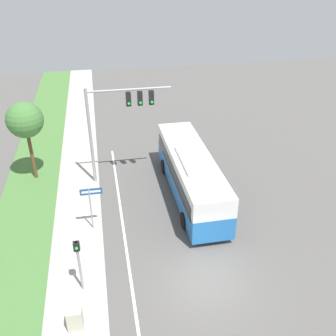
{
  "coord_description": "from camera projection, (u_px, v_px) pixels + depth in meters",
  "views": [
    {
      "loc": [
        -4.35,
        -12.49,
        13.95
      ],
      "look_at": [
        -0.22,
        8.56,
        1.65
      ],
      "focal_mm": 40.0,
      "sensor_mm": 36.0,
      "label": 1
    }
  ],
  "objects": [
    {
      "name": "signal_gantry",
      "position": [
        117.0,
        115.0,
        24.14
      ],
      "size": [
        5.47,
        0.41,
        6.8
      ],
      "color": "#939399",
      "rests_on": "ground_plane"
    },
    {
      "name": "pedestrian_signal",
      "position": [
        78.0,
        258.0,
        16.86
      ],
      "size": [
        0.28,
        0.34,
        2.96
      ],
      "color": "#939399",
      "rests_on": "ground_plane"
    },
    {
      "name": "roadside_tree",
      "position": [
        25.0,
        120.0,
        24.57
      ],
      "size": [
        2.43,
        2.43,
        5.6
      ],
      "color": "brown",
      "rests_on": "grass_verge"
    },
    {
      "name": "ground_plane",
      "position": [
        206.0,
        282.0,
        18.3
      ],
      "size": [
        80.0,
        80.0,
        0.0
      ],
      "primitive_type": "plane",
      "color": "#565451"
    },
    {
      "name": "utility_cabinet",
      "position": [
        75.0,
        319.0,
        15.7
      ],
      "size": [
        0.65,
        0.47,
        1.03
      ],
      "color": "#B7B29E",
      "rests_on": "sidewalk"
    },
    {
      "name": "street_sign",
      "position": [
        91.0,
        201.0,
        20.84
      ],
      "size": [
        1.23,
        0.08,
        2.86
      ],
      "color": "#939399",
      "rests_on": "ground_plane"
    },
    {
      "name": "grass_verge",
      "position": [
        3.0,
        312.0,
        16.7
      ],
      "size": [
        3.6,
        80.0,
        0.1
      ],
      "color": "#477538",
      "rests_on": "ground_plane"
    },
    {
      "name": "bus",
      "position": [
        191.0,
        172.0,
        24.03
      ],
      "size": [
        2.59,
        10.45,
        3.24
      ],
      "color": "#236BB7",
      "rests_on": "ground_plane"
    },
    {
      "name": "sidewalk",
      "position": [
        77.0,
        301.0,
        17.23
      ],
      "size": [
        2.8,
        80.0,
        0.12
      ],
      "color": "#ADA89E",
      "rests_on": "ground_plane"
    },
    {
      "name": "lane_divider_near",
      "position": [
        133.0,
        293.0,
        17.7
      ],
      "size": [
        0.14,
        30.0,
        0.01
      ],
      "color": "silver",
      "rests_on": "ground_plane"
    }
  ]
}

